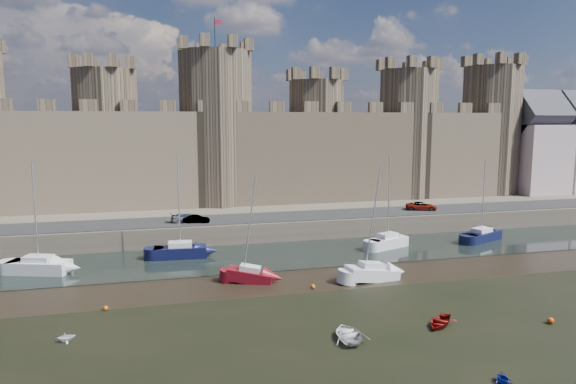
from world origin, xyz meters
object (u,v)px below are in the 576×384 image
car_1 (196,219)px  sailboat_2 (388,241)px  car_2 (188,218)px  sailboat_4 (250,274)px  sailboat_3 (482,235)px  sailboat_0 (39,265)px  sailboat_5 (372,272)px  car_3 (421,206)px  sailboat_1 (180,251)px

car_1 → sailboat_2: 23.68m
car_2 → sailboat_4: bearing=-173.6°
sailboat_3 → car_2: bearing=142.7°
car_2 → sailboat_0: size_ratio=0.38×
car_1 → sailboat_4: sailboat_4 is taller
sailboat_3 → sailboat_5: sailboat_5 is taller
sailboat_0 → car_3: bearing=31.0°
sailboat_0 → sailboat_4: (20.08, -7.83, -0.11)m
sailboat_2 → sailboat_4: bearing=-175.7°
sailboat_1 → sailboat_5: bearing=-31.8°
car_1 → sailboat_1: (-2.32, -6.86, -2.16)m
sailboat_1 → sailboat_2: bearing=0.5°
sailboat_1 → sailboat_5: sailboat_1 is taller
sailboat_0 → sailboat_1: size_ratio=0.98×
sailboat_0 → sailboat_4: sailboat_0 is taller
car_3 → sailboat_5: 26.94m
car_2 → sailboat_1: (-1.33, -7.85, -2.23)m
sailboat_1 → sailboat_4: size_ratio=1.14×
car_2 → sailboat_5: bearing=-149.9°
car_3 → sailboat_3: size_ratio=0.42×
sailboat_5 → car_3: bearing=45.6°
sailboat_1 → sailboat_5: (17.51, -12.63, -0.09)m
sailboat_1 → sailboat_3: sailboat_1 is taller
sailboat_2 → sailboat_5: size_ratio=1.01×
sailboat_0 → car_2: bearing=52.2°
sailboat_3 → sailboat_2: bearing=158.4°
car_1 → sailboat_0: (-16.34, -9.33, -2.18)m
car_3 → sailboat_5: (-16.68, -21.04, -2.32)m
sailboat_3 → car_3: bearing=86.1°
sailboat_0 → sailboat_3: size_ratio=1.09×
sailboat_2 → sailboat_3: 13.19m
sailboat_4 → sailboat_5: bearing=8.9°
sailboat_0 → sailboat_1: sailboat_1 is taller
car_3 → sailboat_4: 33.85m
sailboat_5 → sailboat_1: bearing=138.2°
sailboat_2 → sailboat_4: sailboat_2 is taller
sailboat_2 → sailboat_3: bearing=-19.4°
car_3 → sailboat_5: bearing=161.1°
car_1 → car_3: size_ratio=0.74×
car_3 → sailboat_0: bearing=122.3°
sailboat_2 → sailboat_5: sailboat_2 is taller
car_1 → sailboat_0: bearing=132.5°
sailboat_0 → sailboat_3: sailboat_0 is taller
car_3 → sailboat_2: size_ratio=0.39×
sailboat_2 → car_3: bearing=23.9°
car_3 → sailboat_0: size_ratio=0.39×
sailboat_5 → car_1: bearing=122.0°
car_1 → sailboat_3: (35.24, -7.90, -2.24)m
car_2 → car_1: bearing=-143.3°
sailboat_4 → sailboat_5: 11.68m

